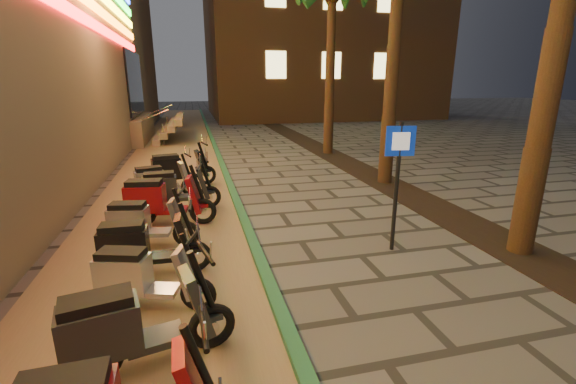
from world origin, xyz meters
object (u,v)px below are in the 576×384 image
object	(u,v)px
pedestrian_sign	(398,169)
scooter_7	(143,222)
scooter_10	(160,181)
scooter_4	(130,326)
scooter_5	(142,276)
scooter_11	(177,169)
scooter_8	(159,200)
scooter_6	(142,246)
scooter_9	(172,189)

from	to	relation	value
pedestrian_sign	scooter_7	xyz separation A→B (m)	(-4.26, 1.15, -0.98)
pedestrian_sign	scooter_10	world-z (taller)	pedestrian_sign
pedestrian_sign	scooter_4	xyz separation A→B (m)	(-4.03, -2.08, -0.93)
pedestrian_sign	scooter_4	world-z (taller)	pedestrian_sign
pedestrian_sign	scooter_5	distance (m)	4.28
scooter_7	scooter_11	xyz separation A→B (m)	(0.46, 4.07, 0.06)
scooter_5	scooter_11	xyz separation A→B (m)	(0.26, 6.13, 0.07)
scooter_5	scooter_8	bearing A→B (deg)	106.88
scooter_6	scooter_9	distance (m)	3.11
scooter_4	scooter_10	world-z (taller)	scooter_4
scooter_8	scooter_11	distance (m)	3.00
pedestrian_sign	scooter_9	xyz separation A→B (m)	(-3.83, 3.12, -0.93)
scooter_5	scooter_9	xyz separation A→B (m)	(0.23, 4.04, 0.06)
scooter_8	pedestrian_sign	bearing A→B (deg)	-20.63
scooter_11	scooter_7	bearing A→B (deg)	-109.31
scooter_5	scooter_7	xyz separation A→B (m)	(-0.20, 2.06, 0.01)
scooter_6	scooter_9	xyz separation A→B (m)	(0.33, 3.10, 0.03)
scooter_5	scooter_6	world-z (taller)	scooter_6
scooter_6	scooter_11	xyz separation A→B (m)	(0.36, 5.19, 0.05)
scooter_5	scooter_10	distance (m)	5.07
scooter_6	scooter_9	size ratio (longest dim) A/B	0.94
scooter_4	scooter_7	size ratio (longest dim) A/B	1.10
scooter_10	scooter_11	world-z (taller)	scooter_11
scooter_10	scooter_5	bearing A→B (deg)	-103.87
scooter_7	scooter_9	bearing A→B (deg)	88.13
scooter_9	pedestrian_sign	bearing A→B (deg)	-42.65
scooter_6	scooter_9	world-z (taller)	scooter_9
scooter_7	scooter_9	distance (m)	2.02
pedestrian_sign	scooter_11	xyz separation A→B (m)	(-3.80, 5.22, -0.92)
pedestrian_sign	scooter_8	xyz separation A→B (m)	(-4.05, 2.23, -0.90)
scooter_4	scooter_6	distance (m)	2.12
scooter_6	scooter_8	xyz separation A→B (m)	(0.11, 2.21, 0.06)
scooter_4	scooter_5	distance (m)	1.18
scooter_6	scooter_8	size ratio (longest dim) A/B	0.89
pedestrian_sign	scooter_9	world-z (taller)	pedestrian_sign
scooter_5	scooter_8	size ratio (longest dim) A/B	0.84
scooter_6	scooter_7	xyz separation A→B (m)	(-0.10, 1.12, -0.02)
scooter_4	scooter_7	world-z (taller)	scooter_4
scooter_4	scooter_8	size ratio (longest dim) A/B	0.95
scooter_8	scooter_9	bearing A→B (deg)	84.50
scooter_4	scooter_7	distance (m)	3.24
scooter_6	scooter_10	world-z (taller)	scooter_6
scooter_5	scooter_9	bearing A→B (deg)	103.83
scooter_8	scooter_9	size ratio (longest dim) A/B	1.05
scooter_4	scooter_7	xyz separation A→B (m)	(-0.23, 3.23, -0.05)
scooter_7	scooter_11	size ratio (longest dim) A/B	0.88
scooter_4	scooter_10	xyz separation A→B (m)	(-0.15, 6.24, -0.04)
scooter_7	scooter_11	world-z (taller)	scooter_11
scooter_9	scooter_11	bearing A→B (deg)	85.72
scooter_5	scooter_7	world-z (taller)	scooter_7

